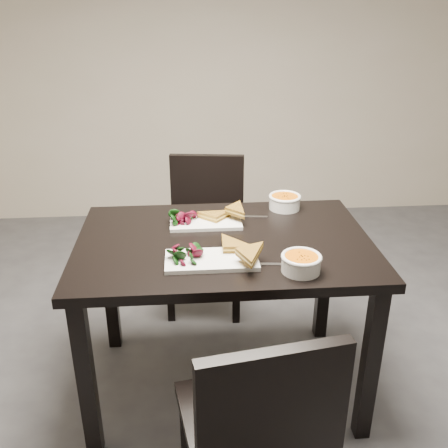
# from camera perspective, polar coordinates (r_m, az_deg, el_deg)

# --- Properties ---
(table) EXTENTS (1.20, 0.80, 0.75)m
(table) POSITION_cam_1_polar(r_m,az_deg,el_deg) (2.10, 0.00, -4.21)
(table) COLOR black
(table) RESTS_ON ground
(chair_near) EXTENTS (0.48, 0.48, 0.85)m
(chair_near) POSITION_cam_1_polar(r_m,az_deg,el_deg) (1.62, 3.93, -21.95)
(chair_near) COLOR black
(chair_near) RESTS_ON ground
(chair_far) EXTENTS (0.47, 0.47, 0.85)m
(chair_far) POSITION_cam_1_polar(r_m,az_deg,el_deg) (2.86, -2.05, 0.14)
(chair_far) COLOR black
(chair_far) RESTS_ON ground
(plate_near) EXTENTS (0.35, 0.17, 0.02)m
(plate_near) POSITION_cam_1_polar(r_m,az_deg,el_deg) (1.88, -1.42, -4.11)
(plate_near) COLOR white
(plate_near) RESTS_ON table
(sandwich_near) EXTENTS (0.18, 0.14, 0.06)m
(sandwich_near) POSITION_cam_1_polar(r_m,az_deg,el_deg) (1.88, 0.53, -2.84)
(sandwich_near) COLOR #9F7221
(sandwich_near) RESTS_ON plate_near
(salad_near) EXTENTS (0.11, 0.10, 0.05)m
(salad_near) POSITION_cam_1_polar(r_m,az_deg,el_deg) (1.86, -4.51, -3.34)
(salad_near) COLOR black
(salad_near) RESTS_ON plate_near
(soup_bowl_near) EXTENTS (0.15, 0.15, 0.07)m
(soup_bowl_near) POSITION_cam_1_polar(r_m,az_deg,el_deg) (1.82, 8.75, -4.30)
(soup_bowl_near) COLOR white
(soup_bowl_near) RESTS_ON table
(cutlery_near) EXTENTS (0.18, 0.03, 0.00)m
(cutlery_near) POSITION_cam_1_polar(r_m,az_deg,el_deg) (1.87, 4.03, -4.56)
(cutlery_near) COLOR silver
(cutlery_near) RESTS_ON table
(plate_far) EXTENTS (0.31, 0.15, 0.02)m
(plate_far) POSITION_cam_1_polar(r_m,az_deg,el_deg) (2.19, -2.08, 0.16)
(plate_far) COLOR white
(plate_far) RESTS_ON table
(sandwich_far) EXTENTS (0.19, 0.19, 0.05)m
(sandwich_far) POSITION_cam_1_polar(r_m,az_deg,el_deg) (2.16, -0.35, 0.84)
(sandwich_far) COLOR #9F7221
(sandwich_far) RESTS_ON plate_far
(salad_far) EXTENTS (0.10, 0.09, 0.04)m
(salad_far) POSITION_cam_1_polar(r_m,az_deg,el_deg) (2.17, -4.72, 0.77)
(salad_far) COLOR black
(salad_far) RESTS_ON plate_far
(soup_bowl_far) EXTENTS (0.15, 0.15, 0.07)m
(soup_bowl_far) POSITION_cam_1_polar(r_m,az_deg,el_deg) (2.36, 6.90, 2.61)
(soup_bowl_far) COLOR white
(soup_bowl_far) RESTS_ON table
(cutlery_far) EXTENTS (0.18, 0.04, 0.00)m
(cutlery_far) POSITION_cam_1_polar(r_m,az_deg,el_deg) (2.26, 2.69, 0.85)
(cutlery_far) COLOR silver
(cutlery_far) RESTS_ON table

